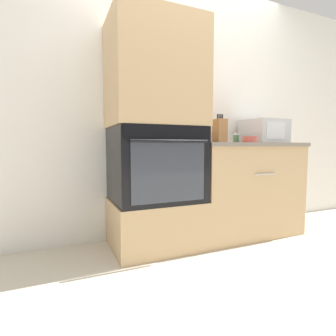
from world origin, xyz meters
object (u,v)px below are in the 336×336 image
Objects in this scene: knife_block at (220,131)px; condiment_jar_near at (210,138)px; microwave at (264,132)px; bowl at (250,140)px; condiment_jar_far at (236,138)px; wall_oven at (155,164)px; condiment_jar_mid at (224,139)px.

condiment_jar_near is at bearing 84.02° from knife_block.
microwave is 3.73× the size of condiment_jar_near.
microwave is 0.39m from bowl.
bowl is 0.27m from condiment_jar_far.
condiment_jar_near is (0.65, 0.17, 0.23)m from wall_oven.
microwave reaches higher than bowl.
bowl is 1.64× the size of condiment_jar_mid.
condiment_jar_far is at bearing 9.51° from wall_oven.
knife_block is (0.63, -0.02, 0.29)m from wall_oven.
microwave reaches higher than condiment_jar_far.
condiment_jar_far is (0.05, 0.27, 0.02)m from bowl.
bowl is at bearing -18.07° from knife_block.
bowl is (-0.33, -0.18, -0.09)m from microwave.
wall_oven is 0.70m from knife_block.
knife_block reaches higher than wall_oven.
knife_block reaches higher than microwave.
condiment_jar_near is 1.28× the size of condiment_jar_mid.
condiment_jar_mid is 0.75× the size of condiment_jar_far.
bowl is at bearing -74.61° from condiment_jar_mid.
knife_block is at bearing -132.56° from condiment_jar_mid.
condiment_jar_far reaches higher than condiment_jar_near.
knife_block reaches higher than condiment_jar_far.
condiment_jar_near is at bearing -174.42° from condiment_jar_mid.
wall_oven reaches higher than condiment_jar_near.
knife_block is at bearing -95.98° from condiment_jar_near.
condiment_jar_far is at bearing -13.21° from condiment_jar_mid.
condiment_jar_near is 0.17m from condiment_jar_mid.
microwave is 1.46× the size of knife_block.
wall_oven is 5.50× the size of bowl.
condiment_jar_mid is at bearing 13.05° from wall_oven.
microwave is 3.58× the size of condiment_jar_far.
knife_block is 2.56× the size of condiment_jar_near.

